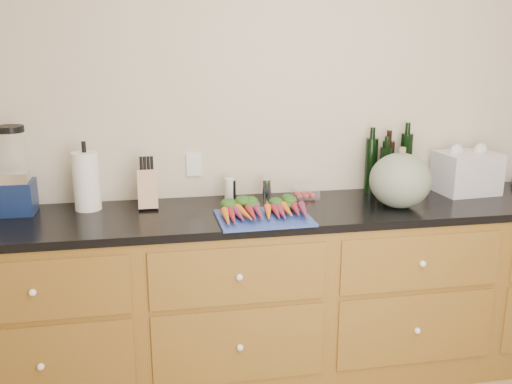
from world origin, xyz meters
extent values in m
cube|color=beige|center=(0.00, 1.62, 1.30)|extent=(4.10, 0.05, 2.60)
cube|color=brown|center=(0.00, 1.30, 0.45)|extent=(3.60, 0.60, 0.90)
cube|color=brown|center=(-1.35, 0.99, 0.72)|extent=(0.82, 0.01, 0.28)
sphere|color=white|center=(-1.35, 0.98, 0.72)|extent=(0.03, 0.03, 0.03)
cube|color=brown|center=(-1.35, 0.99, 0.36)|extent=(0.82, 0.01, 0.38)
sphere|color=white|center=(-1.35, 0.98, 0.36)|extent=(0.03, 0.03, 0.03)
cube|color=brown|center=(-0.45, 0.99, 0.72)|extent=(0.82, 0.01, 0.28)
sphere|color=white|center=(-0.45, 0.98, 0.72)|extent=(0.03, 0.03, 0.03)
cube|color=brown|center=(-0.45, 0.99, 0.36)|extent=(0.82, 0.01, 0.38)
sphere|color=white|center=(-0.45, 0.98, 0.36)|extent=(0.03, 0.03, 0.03)
cube|color=brown|center=(0.45, 0.99, 0.72)|extent=(0.82, 0.01, 0.28)
sphere|color=white|center=(0.45, 0.98, 0.72)|extent=(0.03, 0.03, 0.03)
cube|color=brown|center=(0.45, 0.99, 0.36)|extent=(0.82, 0.01, 0.38)
sphere|color=white|center=(0.45, 0.98, 0.36)|extent=(0.03, 0.03, 0.03)
cube|color=black|center=(0.00, 1.30, 0.92)|extent=(3.64, 0.62, 0.04)
cube|color=#24409E|center=(-0.31, 1.14, 0.95)|extent=(0.45, 0.34, 0.01)
cone|color=orange|center=(-0.49, 1.12, 0.97)|extent=(0.04, 0.19, 0.04)
cone|color=maroon|center=(-0.46, 1.12, 0.97)|extent=(0.04, 0.19, 0.04)
cone|color=#7D274F|center=(-0.43, 1.12, 0.97)|extent=(0.04, 0.19, 0.04)
cone|color=orange|center=(-0.40, 1.12, 0.97)|extent=(0.04, 0.19, 0.04)
cone|color=maroon|center=(-0.36, 1.12, 0.97)|extent=(0.04, 0.19, 0.04)
cone|color=#7D274F|center=(-0.33, 1.12, 0.97)|extent=(0.04, 0.19, 0.04)
ellipsoid|color=#154115|center=(-0.41, 1.26, 0.98)|extent=(0.19, 0.11, 0.06)
cone|color=orange|center=(-0.28, 1.12, 0.97)|extent=(0.04, 0.19, 0.04)
cone|color=maroon|center=(-0.25, 1.12, 0.97)|extent=(0.04, 0.19, 0.04)
cone|color=#7D274F|center=(-0.22, 1.12, 0.97)|extent=(0.04, 0.19, 0.04)
cone|color=orange|center=(-0.18, 1.12, 0.97)|extent=(0.04, 0.19, 0.04)
cone|color=maroon|center=(-0.15, 1.12, 0.97)|extent=(0.04, 0.19, 0.04)
cone|color=#7D274F|center=(-0.12, 1.12, 0.97)|extent=(0.04, 0.19, 0.04)
ellipsoid|color=#154115|center=(-0.20, 1.26, 0.98)|extent=(0.19, 0.11, 0.06)
ellipsoid|color=#5C6C5B|center=(0.41, 1.22, 1.08)|extent=(0.31, 0.31, 0.28)
cube|color=#101F4B|center=(-1.48, 1.46, 1.02)|extent=(0.17, 0.17, 0.16)
cube|color=silver|center=(-1.48, 1.43, 1.13)|extent=(0.15, 0.10, 0.05)
cylinder|color=white|center=(-1.48, 1.46, 1.23)|extent=(0.13, 0.13, 0.22)
cylinder|color=black|center=(-1.48, 1.46, 1.36)|extent=(0.14, 0.14, 0.03)
cylinder|color=white|center=(-1.15, 1.46, 1.09)|extent=(0.13, 0.13, 0.29)
cube|color=tan|center=(-0.85, 1.44, 1.04)|extent=(0.10, 0.10, 0.20)
cylinder|color=silver|center=(-0.42, 1.48, 1.00)|extent=(0.05, 0.05, 0.12)
cylinder|color=black|center=(-0.41, 1.48, 1.00)|extent=(0.05, 0.05, 0.11)
cylinder|color=silver|center=(-0.22, 1.48, 1.00)|extent=(0.05, 0.05, 0.11)
cube|color=white|center=(-0.01, 1.47, 0.97)|extent=(0.14, 0.11, 0.06)
cylinder|color=black|center=(0.38, 1.52, 1.09)|extent=(0.07, 0.07, 0.31)
cylinder|color=black|center=(0.48, 1.53, 1.08)|extent=(0.07, 0.07, 0.29)
cylinder|color=black|center=(0.58, 1.52, 1.10)|extent=(0.07, 0.07, 0.33)
cylinder|color=black|center=(0.44, 1.46, 1.07)|extent=(0.07, 0.07, 0.26)
camera|label=1|loc=(-0.81, -1.41, 1.77)|focal=40.00mm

